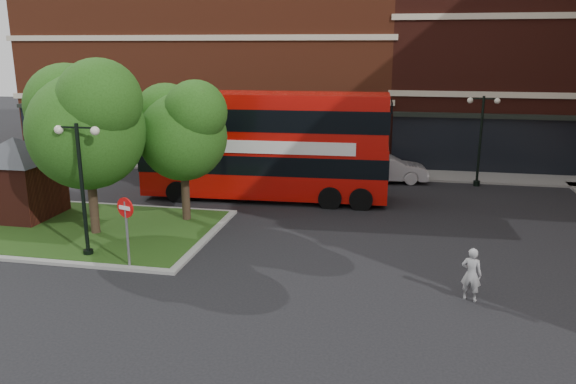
% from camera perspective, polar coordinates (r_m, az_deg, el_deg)
% --- Properties ---
extents(ground, '(120.00, 120.00, 0.00)m').
position_cam_1_polar(ground, '(19.92, -6.00, -7.94)').
color(ground, black).
rests_on(ground, ground).
extents(pavement_far, '(44.00, 3.00, 0.12)m').
position_cam_1_polar(pavement_far, '(35.31, 1.90, 2.27)').
color(pavement_far, slate).
rests_on(pavement_far, ground).
extents(terrace_far_left, '(26.00, 12.00, 14.00)m').
position_cam_1_polar(terrace_far_left, '(43.71, -7.05, 13.72)').
color(terrace_far_left, brown).
rests_on(terrace_far_left, ground).
extents(terrace_far_right, '(18.00, 12.00, 16.00)m').
position_cam_1_polar(terrace_far_right, '(42.37, 23.46, 13.99)').
color(terrace_far_right, '#471911').
rests_on(terrace_far_right, ground).
extents(traffic_island, '(12.60, 7.60, 0.15)m').
position_cam_1_polar(traffic_island, '(25.76, -21.25, -3.44)').
color(traffic_island, gray).
rests_on(traffic_island, ground).
extents(kiosk, '(6.51, 6.51, 3.60)m').
position_cam_1_polar(kiosk, '(27.70, -25.84, 2.12)').
color(kiosk, '#471911').
rests_on(kiosk, traffic_island).
extents(tree_island_west, '(5.40, 4.71, 7.21)m').
position_cam_1_polar(tree_island_west, '(23.69, -19.96, 6.91)').
color(tree_island_west, '#2D2116').
rests_on(tree_island_west, ground).
extents(tree_island_east, '(4.46, 3.90, 6.29)m').
position_cam_1_polar(tree_island_east, '(24.62, -10.79, 6.49)').
color(tree_island_east, '#2D2116').
rests_on(tree_island_east, ground).
extents(lamp_island, '(1.72, 0.36, 5.00)m').
position_cam_1_polar(lamp_island, '(21.46, -20.22, 0.81)').
color(lamp_island, black).
rests_on(lamp_island, ground).
extents(lamp_far_left, '(1.72, 0.36, 5.00)m').
position_cam_1_polar(lamp_far_left, '(32.59, 4.85, 6.13)').
color(lamp_far_left, black).
rests_on(lamp_far_left, ground).
extents(lamp_far_right, '(1.72, 0.36, 5.00)m').
position_cam_1_polar(lamp_far_right, '(32.68, 18.98, 5.41)').
color(lamp_far_right, black).
rests_on(lamp_far_right, ground).
extents(bus, '(12.46, 3.34, 4.72)m').
position_cam_1_polar(bus, '(28.32, -2.41, 5.43)').
color(bus, '#B10C07').
rests_on(bus, ground).
extents(woman, '(0.72, 0.59, 1.70)m').
position_cam_1_polar(woman, '(18.22, 18.13, -7.95)').
color(woman, '#9C9C9F').
rests_on(woman, ground).
extents(car_silver, '(4.80, 2.37, 1.57)m').
position_cam_1_polar(car_silver, '(34.92, -0.42, 3.35)').
color(car_silver, '#A3A6AA').
rests_on(car_silver, ground).
extents(car_white, '(4.98, 2.30, 1.58)m').
position_cam_1_polar(car_white, '(32.76, 9.85, 2.39)').
color(car_white, silver).
rests_on(car_white, ground).
extents(no_entry_sign, '(0.69, 0.29, 2.60)m').
position_cam_1_polar(no_entry_sign, '(20.15, -16.12, -2.59)').
color(no_entry_sign, slate).
rests_on(no_entry_sign, ground).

